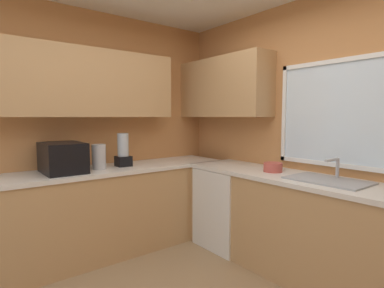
# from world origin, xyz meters

# --- Properties ---
(room_shell) EXTENTS (4.00, 3.40, 2.67)m
(room_shell) POSITION_xyz_m (-0.38, 0.42, 1.75)
(room_shell) COLOR #C6844C
(room_shell) RESTS_ON ground_plane
(counter_run_left) EXTENTS (0.65, 3.01, 0.91)m
(counter_run_left) POSITION_xyz_m (-1.63, 0.00, 0.46)
(counter_run_left) COLOR tan
(counter_run_left) RESTS_ON ground_plane
(counter_run_back) EXTENTS (3.09, 0.65, 0.91)m
(counter_run_back) POSITION_xyz_m (0.21, 1.33, 0.46)
(counter_run_back) COLOR tan
(counter_run_back) RESTS_ON ground_plane
(dishwasher) EXTENTS (0.60, 0.60, 0.87)m
(dishwasher) POSITION_xyz_m (-0.97, 1.30, 0.43)
(dishwasher) COLOR white
(dishwasher) RESTS_ON ground_plane
(microwave) EXTENTS (0.48, 0.36, 0.29)m
(microwave) POSITION_xyz_m (-1.63, -0.31, 1.06)
(microwave) COLOR black
(microwave) RESTS_ON counter_run_left
(kettle) EXTENTS (0.14, 0.14, 0.26)m
(kettle) POSITION_xyz_m (-1.61, 0.04, 1.04)
(kettle) COLOR #B7B7BC
(kettle) RESTS_ON counter_run_left
(sink_assembly) EXTENTS (0.64, 0.40, 0.19)m
(sink_assembly) POSITION_xyz_m (0.15, 1.33, 0.92)
(sink_assembly) COLOR #9EA0A5
(sink_assembly) RESTS_ON counter_run_back
(bowl) EXTENTS (0.18, 0.18, 0.09)m
(bowl) POSITION_xyz_m (-0.41, 1.33, 0.96)
(bowl) COLOR #B74C42
(bowl) RESTS_ON counter_run_back
(blender_appliance) EXTENTS (0.15, 0.15, 0.36)m
(blender_appliance) POSITION_xyz_m (-1.63, 0.32, 1.08)
(blender_appliance) COLOR black
(blender_appliance) RESTS_ON counter_run_left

